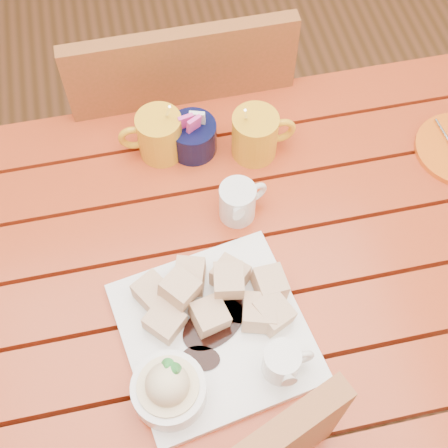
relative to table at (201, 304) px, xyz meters
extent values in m
plane|color=#523017|center=(0.00, 0.00, -0.64)|extent=(5.00, 5.00, 0.00)
cube|color=#9A2A13|center=(0.00, -0.23, 0.09)|extent=(1.20, 0.11, 0.03)
cube|color=#9A2A13|center=(0.00, -0.11, 0.09)|extent=(1.20, 0.11, 0.03)
cube|color=#9A2A13|center=(0.00, 0.00, 0.09)|extent=(1.20, 0.11, 0.03)
cube|color=#9A2A13|center=(0.00, 0.11, 0.09)|extent=(1.20, 0.11, 0.03)
cube|color=#9A2A13|center=(0.00, 0.23, 0.09)|extent=(1.20, 0.11, 0.03)
cube|color=#9A2A13|center=(0.00, 0.34, 0.09)|extent=(1.20, 0.11, 0.03)
cube|color=#9A2A13|center=(0.00, 0.36, 0.04)|extent=(1.12, 0.04, 0.08)
cylinder|color=#9A2A13|center=(0.55, 0.35, -0.28)|extent=(0.06, 0.06, 0.72)
cube|color=white|center=(0.01, -0.10, 0.12)|extent=(0.32, 0.32, 0.02)
cube|color=#BA7038|center=(0.10, -0.10, 0.14)|extent=(0.07, 0.07, 0.04)
cube|color=#BA7038|center=(0.08, -0.09, 0.14)|extent=(0.06, 0.06, 0.04)
cube|color=#BA7038|center=(-0.08, -0.03, 0.14)|extent=(0.07, 0.07, 0.04)
cube|color=#BA7038|center=(0.00, -0.08, 0.14)|extent=(0.06, 0.06, 0.04)
cube|color=#BA7038|center=(-0.07, -0.08, 0.14)|extent=(0.07, 0.07, 0.04)
cube|color=#BA7038|center=(0.04, -0.04, 0.17)|extent=(0.06, 0.06, 0.04)
cube|color=#BA7038|center=(0.05, -0.02, 0.14)|extent=(0.07, 0.07, 0.04)
cube|color=#BA7038|center=(0.11, -0.05, 0.14)|extent=(0.05, 0.05, 0.04)
cube|color=#BA7038|center=(-0.02, -0.01, 0.14)|extent=(0.06, 0.06, 0.04)
cube|color=#BA7038|center=(-0.04, -0.04, 0.17)|extent=(0.07, 0.07, 0.04)
cylinder|color=white|center=(-0.08, -0.18, 0.15)|extent=(0.11, 0.11, 0.04)
cylinder|color=#FCEAB9|center=(-0.08, -0.18, 0.16)|extent=(0.09, 0.09, 0.03)
sphere|color=#FCEAB9|center=(-0.08, -0.18, 0.18)|extent=(0.06, 0.06, 0.06)
cone|color=#2C8836|center=(-0.06, -0.18, 0.20)|extent=(0.04, 0.04, 0.03)
cone|color=#2C8836|center=(-0.07, -0.17, 0.20)|extent=(0.03, 0.03, 0.03)
cylinder|color=white|center=(0.09, -0.18, 0.15)|extent=(0.06, 0.06, 0.06)
cylinder|color=black|center=(0.09, -0.18, 0.18)|extent=(0.04, 0.04, 0.01)
cone|color=white|center=(0.09, -0.21, 0.17)|extent=(0.02, 0.02, 0.03)
torus|color=white|center=(0.12, -0.18, 0.15)|extent=(0.04, 0.01, 0.04)
cylinder|color=gold|center=(-0.02, 0.27, 0.15)|extent=(0.08, 0.08, 0.09)
cylinder|color=black|center=(-0.02, 0.27, 0.19)|extent=(0.07, 0.07, 0.01)
torus|color=gold|center=(-0.06, 0.28, 0.15)|extent=(0.06, 0.02, 0.06)
cylinder|color=silver|center=(0.00, 0.28, 0.19)|extent=(0.02, 0.05, 0.12)
cylinder|color=gold|center=(0.15, 0.24, 0.15)|extent=(0.08, 0.08, 0.09)
cylinder|color=black|center=(0.15, 0.24, 0.19)|extent=(0.07, 0.07, 0.01)
torus|color=gold|center=(0.20, 0.24, 0.15)|extent=(0.06, 0.01, 0.06)
cylinder|color=silver|center=(0.13, 0.25, 0.19)|extent=(0.02, 0.05, 0.12)
cylinder|color=white|center=(0.09, 0.11, 0.14)|extent=(0.06, 0.06, 0.07)
cylinder|color=white|center=(0.09, 0.11, 0.18)|extent=(0.05, 0.05, 0.01)
cone|color=white|center=(0.09, 0.08, 0.17)|extent=(0.03, 0.03, 0.03)
torus|color=white|center=(0.13, 0.11, 0.15)|extent=(0.04, 0.02, 0.04)
cylinder|color=black|center=(0.04, 0.27, 0.14)|extent=(0.09, 0.09, 0.06)
cube|color=#EB3FA5|center=(0.03, 0.27, 0.18)|extent=(0.03, 0.02, 0.04)
cube|color=white|center=(0.05, 0.27, 0.18)|extent=(0.03, 0.02, 0.04)
cube|color=#EB3FA5|center=(0.04, 0.26, 0.18)|extent=(0.03, 0.02, 0.04)
cube|color=brown|center=(0.04, 0.59, -0.19)|extent=(0.43, 0.43, 0.03)
cylinder|color=brown|center=(0.23, 0.77, -0.43)|extent=(0.04, 0.04, 0.43)
cylinder|color=brown|center=(-0.14, 0.77, -0.43)|extent=(0.04, 0.04, 0.43)
cylinder|color=brown|center=(0.23, 0.40, -0.43)|extent=(0.04, 0.04, 0.43)
cylinder|color=brown|center=(-0.14, 0.40, -0.43)|extent=(0.04, 0.04, 0.43)
cube|color=brown|center=(0.05, 0.39, 0.05)|extent=(0.43, 0.03, 0.45)
camera|label=1|loc=(-0.05, -0.44, 1.04)|focal=50.00mm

